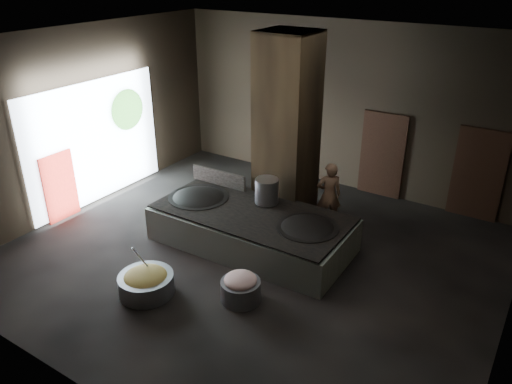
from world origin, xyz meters
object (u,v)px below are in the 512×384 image
Objects in this scene: wok_right at (307,230)px; meat_basin at (241,291)px; hearth_platform at (252,229)px; cook at (329,195)px; wok_left at (199,200)px; veg_basin at (146,284)px; stock_pot at (267,191)px.

wok_right is 1.70× the size of meat_basin.
cook is at bearing 57.82° from hearth_platform.
veg_basin is at bearing -74.08° from wok_left.
hearth_platform is 4.12× the size of veg_basin.
hearth_platform reaches higher than veg_basin.
wok_left is at bearing 143.61° from meat_basin.
stock_pot is at bearing 21.80° from wok_left.
wok_left reaches higher than hearth_platform.
cook is (-0.30, 1.69, 0.06)m from wok_right.
cook is at bearing 35.62° from wok_left.
hearth_platform is 2.04m from meat_basin.
veg_basin is at bearing -106.58° from hearth_platform.
cook reaches higher than meat_basin.
veg_basin is at bearing -154.12° from meat_basin.
hearth_platform is 3.41× the size of wok_right.
stock_pot is at bearing 110.52° from meat_basin.
hearth_platform is 5.80× the size of meat_basin.
meat_basin is at bearing -36.39° from wok_left.
hearth_platform is at bearing 74.54° from veg_basin.
hearth_platform is 1.50m from wok_left.
stock_pot is 2.68m from meat_basin.
meat_basin is at bearing -69.48° from stock_pot.
cook reaches higher than wok_right.
stock_pot is at bearing 83.69° from hearth_platform.
meat_basin is at bearing 25.88° from veg_basin.
stock_pot is (0.05, 0.55, 0.75)m from hearth_platform.
meat_basin is at bearing 51.33° from cook.
stock_pot is 0.54× the size of veg_basin.
wok_left is at bearing -179.14° from hearth_platform.
veg_basin is at bearing -127.93° from wok_right.
wok_right is 2.25× the size of stock_pot.
meat_basin reaches higher than veg_basin.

